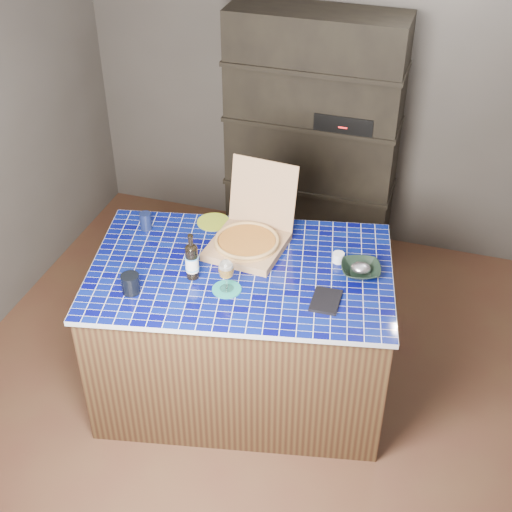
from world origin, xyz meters
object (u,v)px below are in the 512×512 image
(kitchen_island, at_px, (242,330))
(pizza_box, at_px, (249,238))
(dvd_case, at_px, (326,301))
(wine_glass, at_px, (226,270))
(mead_bottle, at_px, (192,261))
(bowl, at_px, (361,270))

(kitchen_island, height_order, pizza_box, pizza_box)
(kitchen_island, xyz_separation_m, dvd_case, (0.50, -0.13, 0.45))
(wine_glass, xyz_separation_m, dvd_case, (0.51, 0.06, -0.12))
(mead_bottle, height_order, wine_glass, mead_bottle)
(wine_glass, height_order, bowl, wine_glass)
(dvd_case, bearing_deg, kitchen_island, 163.53)
(mead_bottle, relative_size, dvd_case, 1.37)
(dvd_case, height_order, bowl, bowl)
(mead_bottle, distance_m, wine_glass, 0.22)
(kitchen_island, xyz_separation_m, bowl, (0.62, 0.15, 0.47))
(pizza_box, bearing_deg, mead_bottle, -114.65)
(mead_bottle, bearing_deg, bowl, 19.20)
(kitchen_island, bearing_deg, bowl, 1.88)
(pizza_box, xyz_separation_m, mead_bottle, (-0.20, -0.35, 0.05))
(pizza_box, distance_m, mead_bottle, 0.40)
(pizza_box, distance_m, dvd_case, 0.62)
(wine_glass, bearing_deg, dvd_case, 6.63)
(mead_bottle, height_order, dvd_case, mead_bottle)
(wine_glass, relative_size, bowl, 0.87)
(pizza_box, relative_size, dvd_case, 2.60)
(kitchen_island, distance_m, mead_bottle, 0.61)
(mead_bottle, bearing_deg, pizza_box, 60.22)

